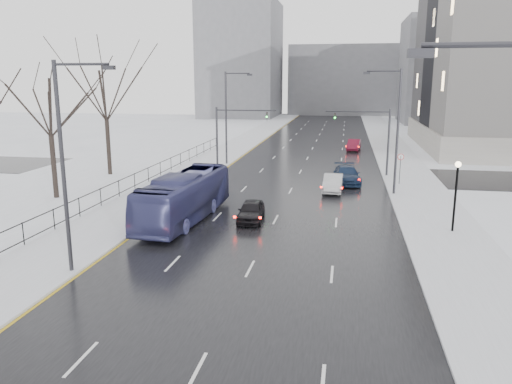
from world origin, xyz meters
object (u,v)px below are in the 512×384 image
Objects in this scene: streetlight_l_far at (228,113)px; mast_signal_left at (227,131)px; tree_park_d at (57,199)px; no_uturn_sign at (401,160)px; sedan_right_distant at (354,145)px; tree_park_e at (110,175)px; sedan_center_near at (251,211)px; sedan_right_far at (347,175)px; lamppost_r_mid at (456,186)px; mast_signal_right at (377,134)px; streetlight_r_mid at (395,126)px; sedan_right_near at (333,183)px; bus at (185,197)px; streetlight_l_near at (67,158)px.

streetlight_l_far is 1.54× the size of mast_signal_left.
mast_signal_left is at bearing 53.20° from tree_park_d.
no_uturn_sign is 0.62× the size of sedan_right_distant.
tree_park_e reaches higher than sedan_center_near.
sedan_right_far is 21.97m from sedan_right_distant.
sedan_right_far is at bearing 114.39° from lamppost_r_mid.
mast_signal_right is at bearing 115.11° from no_uturn_sign.
mast_signal_right is (-0.84, 8.00, -1.51)m from streetlight_r_mid.
lamppost_r_mid is at bearing -72.01° from sedan_right_far.
sedan_right_near is (10.83, -7.63, -3.34)m from mast_signal_left.
streetlight_r_mid is 26.59m from sedan_right_distant.
streetlight_l_far is at bearing 141.75° from sedan_right_far.
mast_signal_right is at bearing 0.00° from mast_signal_left.
tree_park_d is 28.88m from no_uturn_sign.
streetlight_l_far is at bearing -128.02° from sedan_right_distant.
mast_signal_left reaches higher than sedan_center_near.
mast_signal_right and mast_signal_left have the same top height.
lamppost_r_mid is 14.13m from no_uturn_sign.
mast_signal_left is at bearing 180.00° from mast_signal_right.
tree_park_d is at bearing -162.27° from sedan_right_far.
streetlight_r_mid is at bearing -2.85° from sedan_right_near.
streetlight_l_far reaches higher than no_uturn_sign.
mast_signal_left is 13.02m from sedan_right_far.
streetlight_l_far is at bearing 38.57° from tree_park_e.
sedan_right_near is 3.85m from sedan_right_far.
streetlight_l_far is (-16.33, 12.00, 0.00)m from streetlight_r_mid.
mast_signal_right is 19.95m from sedan_center_near.
sedan_right_near is at bearing 16.65° from tree_park_d.
streetlight_l_far is at bearing 136.79° from sedan_right_near.
bus is 17.67m from sedan_right_far.
sedan_right_distant is at bearing 98.72° from lamppost_r_mid.
sedan_right_far is (10.53, 14.17, -0.80)m from bus.
streetlight_l_far is 20.15m from sedan_right_distant.
lamppost_r_mid is 1.59× the size of no_uturn_sign.
streetlight_r_mid is 10.73m from lamppost_r_mid.
no_uturn_sign reaches higher than sedan_center_near.
sedan_right_distant is (13.65, 14.00, -4.86)m from streetlight_l_far.
mast_signal_left is at bearing -119.19° from sedan_right_distant.
sedan_right_distant is at bearing 76.32° from bus.
no_uturn_sign is at bearing 97.33° from lamppost_r_mid.
bus is (-15.10, -14.12, -0.69)m from no_uturn_sign.
sedan_center_near is (16.65, -13.55, 0.72)m from tree_park_e.
mast_signal_right is at bearing -77.91° from sedan_right_distant.
lamppost_r_mid reaches higher than sedan_right_near.
tree_park_e is 1.35× the size of streetlight_l_near.
tree_park_e is at bearing 112.69° from streetlight_l_near.
streetlight_l_near reaches higher than mast_signal_right.
mast_signal_right is at bearing 57.69° from bus.
mast_signal_left is 18.35m from bus.
bus reaches higher than sedan_right_far.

